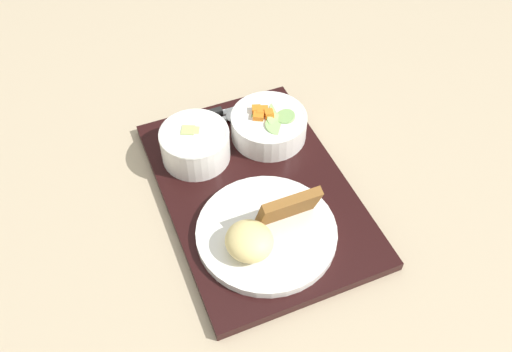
{
  "coord_description": "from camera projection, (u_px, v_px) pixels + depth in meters",
  "views": [
    {
      "loc": [
        0.55,
        -0.14,
        0.71
      ],
      "look_at": [
        0.0,
        0.0,
        0.05
      ],
      "focal_mm": 38.0,
      "sensor_mm": 36.0,
      "label": 1
    }
  ],
  "objects": [
    {
      "name": "ground_plane",
      "position": [
        256.0,
        194.0,
        0.91
      ],
      "size": [
        4.0,
        4.0,
        0.0
      ],
      "primitive_type": "plane",
      "color": "tan"
    },
    {
      "name": "serving_tray",
      "position": [
        256.0,
        191.0,
        0.9
      ],
      "size": [
        0.47,
        0.35,
        0.02
      ],
      "color": "black",
      "rests_on": "ground_plane"
    },
    {
      "name": "knife",
      "position": [
        221.0,
        112.0,
        1.01
      ],
      "size": [
        0.04,
        0.19,
        0.01
      ],
      "rotation": [
        0.0,
        0.0,
        1.7
      ],
      "color": "silver",
      "rests_on": "serving_tray"
    },
    {
      "name": "bowl_soup",
      "position": [
        195.0,
        143.0,
        0.91
      ],
      "size": [
        0.12,
        0.12,
        0.06
      ],
      "color": "white",
      "rests_on": "serving_tray"
    },
    {
      "name": "spoon",
      "position": [
        224.0,
        119.0,
        0.99
      ],
      "size": [
        0.04,
        0.16,
        0.01
      ],
      "rotation": [
        0.0,
        0.0,
        1.72
      ],
      "color": "silver",
      "rests_on": "serving_tray"
    },
    {
      "name": "bowl_salad",
      "position": [
        269.0,
        124.0,
        0.95
      ],
      "size": [
        0.13,
        0.13,
        0.06
      ],
      "color": "white",
      "rests_on": "serving_tray"
    },
    {
      "name": "plate_main",
      "position": [
        265.0,
        231.0,
        0.82
      ],
      "size": [
        0.22,
        0.22,
        0.09
      ],
      "color": "white",
      "rests_on": "serving_tray"
    }
  ]
}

